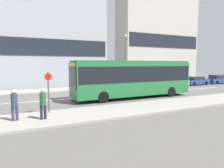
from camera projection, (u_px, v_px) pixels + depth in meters
The scene contains 14 objects.
ground_plane at pixel (60, 99), 17.90m from camera, with size 120.00×120.00×0.00m, color #595654.
sidewalk_near at pixel (81, 115), 12.30m from camera, with size 44.00×3.50×0.13m.
sidewalk_far at pixel (50, 90), 23.49m from camera, with size 44.00×3.50×0.13m.
lane_centerline at pixel (60, 99), 17.90m from camera, with size 41.80×0.16×0.01m.
apartment_block_left_tower at pixel (51, 17), 27.93m from camera, with size 15.26×4.44×19.44m.
apartment_block_right_tower at pixel (158, 10), 35.74m from camera, with size 15.16×4.47×25.69m.
city_bus at pixel (133, 77), 18.70m from camera, with size 11.62×2.56×3.47m.
parked_car_0 at pixel (172, 82), 27.75m from camera, with size 4.52×1.82×1.42m.
parked_car_1 at pixel (196, 81), 29.96m from camera, with size 3.94×1.75×1.28m.
parked_car_2 at pixel (218, 79), 32.19m from camera, with size 4.43×1.74×1.41m.
pedestrian_near_stop at pixel (14, 103), 10.72m from camera, with size 0.35×0.34×1.70m.
pedestrian_down_pavement at pixel (43, 102), 11.00m from camera, with size 0.35×0.34×1.69m.
bus_stop_sign at pixel (48, 89), 12.41m from camera, with size 0.44×0.12×2.55m.
street_lamp at pixel (125, 55), 26.61m from camera, with size 0.36×0.36×6.90m.
Camera 1 is at (-3.52, -17.92, 3.21)m, focal length 32.00 mm.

